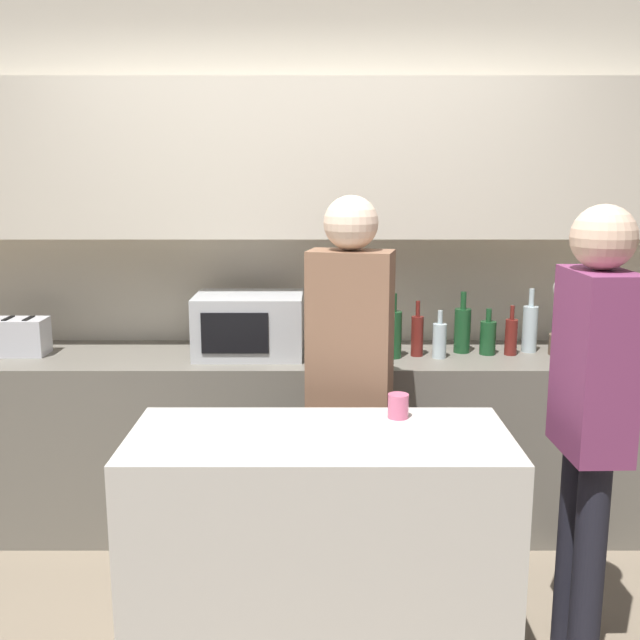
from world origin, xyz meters
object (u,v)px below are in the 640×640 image
at_px(bottle_3, 463,329).
at_px(bottle_5, 512,336).
at_px(bottle_0, 394,333).
at_px(potted_plant, 566,315).
at_px(cup_0, 399,406).
at_px(person_left, 350,361).
at_px(bottle_4, 488,337).
at_px(toaster, 20,337).
at_px(bottle_6, 530,328).
at_px(microwave, 250,325).
at_px(person_center, 592,401).
at_px(bottle_2, 440,340).
at_px(bottle_1, 418,335).

bearing_deg(bottle_3, bottle_5, -12.78).
bearing_deg(bottle_0, bottle_5, 5.50).
distance_m(potted_plant, cup_0, 1.33).
bearing_deg(person_left, bottle_4, -127.37).
height_order(bottle_0, cup_0, bottle_0).
distance_m(bottle_0, bottle_4, 0.48).
xyz_separation_m(toaster, bottle_6, (2.52, 0.06, 0.03)).
xyz_separation_m(microwave, bottle_3, (1.05, 0.05, -0.03)).
relative_size(bottle_3, person_left, 0.18).
relative_size(potted_plant, person_center, 0.24).
xyz_separation_m(potted_plant, bottle_5, (-0.26, -0.00, -0.10)).
bearing_deg(potted_plant, bottle_6, 157.43).
bearing_deg(potted_plant, person_left, -151.68).
distance_m(microwave, toaster, 1.13).
bearing_deg(potted_plant, person_center, -103.14).
bearing_deg(person_center, bottle_2, 17.52).
relative_size(microwave, toaster, 2.00).
bearing_deg(cup_0, bottle_6, 53.33).
distance_m(toaster, bottle_1, 1.95).
height_order(microwave, potted_plant, potted_plant).
distance_m(microwave, bottle_3, 1.05).
xyz_separation_m(toaster, bottle_5, (2.41, -0.00, 0.00)).
relative_size(bottle_1, bottle_6, 0.86).
bearing_deg(cup_0, toaster, 151.45).
bearing_deg(person_left, cup_0, 125.93).
xyz_separation_m(microwave, potted_plant, (1.54, 0.00, 0.05)).
distance_m(bottle_3, bottle_4, 0.13).
bearing_deg(bottle_3, cup_0, -112.67).
height_order(toaster, potted_plant, potted_plant).
bearing_deg(potted_plant, bottle_2, -174.13).
bearing_deg(potted_plant, bottle_3, 174.23).
bearing_deg(bottle_2, microwave, 176.15).
distance_m(bottle_5, person_center, 1.10).
xyz_separation_m(bottle_0, bottle_3, (0.35, 0.11, -0.00)).
relative_size(bottle_0, person_center, 0.19).
bearing_deg(bottle_5, person_center, -89.92).
height_order(bottle_3, bottle_5, bottle_3).
relative_size(toaster, bottle_2, 1.12).
height_order(toaster, bottle_3, bottle_3).
distance_m(microwave, bottle_6, 1.39).
height_order(microwave, person_center, person_center).
distance_m(potted_plant, bottle_1, 0.73).
height_order(bottle_0, bottle_5, bottle_0).
relative_size(person_left, person_center, 1.01).
bearing_deg(bottle_2, bottle_0, 178.79).
bearing_deg(bottle_5, bottle_3, 167.22).
relative_size(toaster, cup_0, 2.91).
bearing_deg(bottle_1, toaster, 179.31).
bearing_deg(bottle_5, potted_plant, 0.61).
height_order(toaster, bottle_2, bottle_2).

